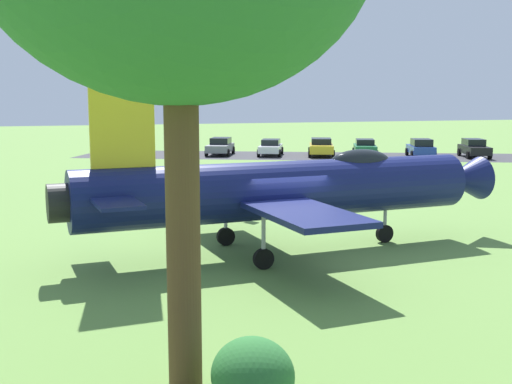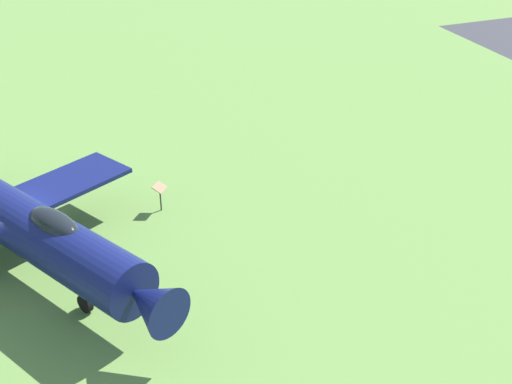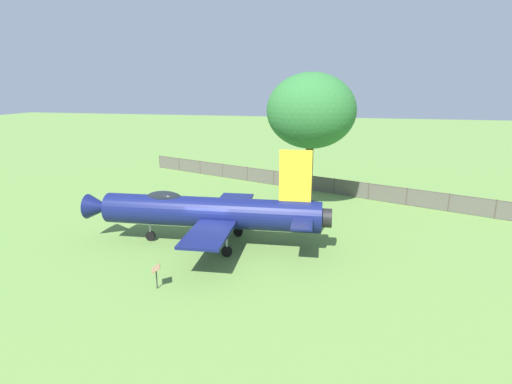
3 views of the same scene
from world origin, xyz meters
TOP-DOWN VIEW (x-y plane):
  - ground_plane at (0.00, 0.00)m, footprint 200.00×200.00m
  - display_jet at (0.36, 0.02)m, footprint 14.87×10.13m
  - info_plaque at (0.74, 5.74)m, footprint 0.62×0.71m

SIDE VIEW (x-z plane):
  - ground_plane at x=0.00m, z-range 0.00..0.00m
  - info_plaque at x=0.74m, z-range 0.28..1.43m
  - display_jet at x=0.36m, z-range -0.86..4.96m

